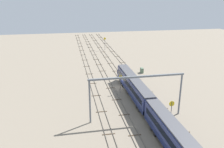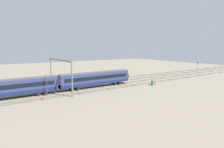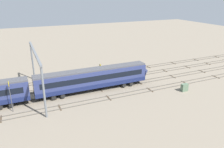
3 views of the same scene
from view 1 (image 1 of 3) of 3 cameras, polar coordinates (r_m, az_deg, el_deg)
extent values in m
plane|color=gray|center=(64.30, 1.71, -3.34)|extent=(210.92, 210.92, 0.00)
cube|color=#59544C|center=(66.28, 8.17, -2.77)|extent=(194.92, 0.07, 0.16)
cube|color=#59544C|center=(65.84, 6.98, -2.87)|extent=(194.92, 0.07, 0.16)
cube|color=#473828|center=(46.11, 17.39, -13.70)|extent=(0.24, 2.40, 0.08)
cube|color=#473828|center=(53.66, 12.53, -8.43)|extent=(0.24, 2.40, 0.08)
cube|color=#473828|center=(61.82, 9.00, -4.47)|extent=(0.24, 2.40, 0.08)
cube|color=#473828|center=(70.39, 6.33, -1.43)|extent=(0.24, 2.40, 0.08)
cube|color=#473828|center=(79.23, 4.26, 0.94)|extent=(0.24, 2.40, 0.08)
cube|color=#473828|center=(88.27, 2.61, 2.82)|extent=(0.24, 2.40, 0.08)
cube|color=#473828|center=(97.44, 1.26, 4.36)|extent=(0.24, 2.40, 0.08)
cube|color=#473828|center=(106.71, 0.14, 5.62)|extent=(0.24, 2.40, 0.08)
cube|color=#473828|center=(116.06, -0.80, 6.69)|extent=(0.24, 2.40, 0.08)
cube|color=#473828|center=(125.47, -1.61, 7.59)|extent=(0.24, 2.40, 0.08)
cube|color=#473828|center=(134.92, -2.30, 8.36)|extent=(0.24, 2.40, 0.08)
cube|color=#473828|center=(144.42, -2.91, 9.03)|extent=(0.24, 2.40, 0.08)
cube|color=#473828|center=(153.95, -3.44, 9.62)|extent=(0.24, 2.40, 0.08)
cube|color=#59544C|center=(64.96, 4.31, -3.08)|extent=(194.92, 0.07, 0.16)
cube|color=#59544C|center=(64.62, 3.08, -3.17)|extent=(194.92, 0.07, 0.16)
cube|color=#473828|center=(44.28, 11.94, -14.66)|extent=(0.24, 2.40, 0.08)
cube|color=#473828|center=(52.09, 7.81, -9.00)|extent=(0.24, 2.40, 0.08)
cube|color=#473828|center=(60.47, 4.87, -4.84)|extent=(0.24, 2.40, 0.08)
cube|color=#473828|center=(69.21, 2.68, -1.69)|extent=(0.24, 2.40, 0.08)
cube|color=#473828|center=(78.18, 1.00, 0.74)|extent=(0.24, 2.40, 0.08)
cube|color=#473828|center=(87.32, -0.34, 2.67)|extent=(0.24, 2.40, 0.08)
cube|color=#473828|center=(96.58, -1.42, 4.23)|extent=(0.24, 2.40, 0.08)
cube|color=#473828|center=(105.93, -2.32, 5.51)|extent=(0.24, 2.40, 0.08)
cube|color=#473828|center=(115.34, -3.07, 6.59)|extent=(0.24, 2.40, 0.08)
cube|color=#473828|center=(124.81, -3.71, 7.50)|extent=(0.24, 2.40, 0.08)
cube|color=#473828|center=(134.31, -4.27, 8.28)|extent=(0.24, 2.40, 0.08)
cube|color=#473828|center=(143.85, -4.75, 8.96)|extent=(0.24, 2.40, 0.08)
cube|color=#473828|center=(153.41, -5.17, 9.55)|extent=(0.24, 2.40, 0.08)
cube|color=#59544C|center=(63.96, 0.32, -3.38)|extent=(194.92, 0.07, 0.16)
cube|color=#59544C|center=(63.71, -0.95, -3.47)|extent=(194.92, 0.07, 0.16)
cube|color=#473828|center=(43.64, 5.65, -14.85)|extent=(0.24, 2.40, 0.08)
cube|color=#473828|center=(50.07, 3.08, -10.05)|extent=(0.24, 2.40, 0.08)
cube|color=#473828|center=(56.84, 1.17, -6.36)|extent=(0.24, 2.40, 0.08)
cube|color=#473828|center=(63.84, -0.31, -3.46)|extent=(0.24, 2.40, 0.08)
cube|color=#473828|center=(71.02, -1.49, -1.14)|extent=(0.24, 2.40, 0.08)
cube|color=#473828|center=(78.31, -2.45, 0.76)|extent=(0.24, 2.40, 0.08)
cube|color=#473828|center=(85.69, -3.25, 2.33)|extent=(0.24, 2.40, 0.08)
cube|color=#473828|center=(93.13, -3.92, 3.64)|extent=(0.24, 2.40, 0.08)
cube|color=#473828|center=(100.64, -4.49, 4.77)|extent=(0.24, 2.40, 0.08)
cube|color=#473828|center=(108.18, -4.99, 5.73)|extent=(0.24, 2.40, 0.08)
cube|color=#473828|center=(115.75, -5.42, 6.57)|extent=(0.24, 2.40, 0.08)
cube|color=#473828|center=(123.36, -5.80, 7.31)|extent=(0.24, 2.40, 0.08)
cube|color=#473828|center=(130.99, -6.13, 7.96)|extent=(0.24, 2.40, 0.08)
cube|color=#473828|center=(138.63, -6.43, 8.54)|extent=(0.24, 2.40, 0.08)
cube|color=#473828|center=(146.29, -6.70, 9.06)|extent=(0.24, 2.40, 0.08)
cube|color=#473828|center=(153.97, -6.94, 9.52)|extent=(0.24, 2.40, 0.08)
cube|color=#59544C|center=(63.27, -3.79, -3.67)|extent=(194.92, 0.07, 0.16)
cube|color=#59544C|center=(63.13, -5.08, -3.76)|extent=(194.92, 0.07, 0.16)
cube|color=#473828|center=(43.72, -0.83, -14.68)|extent=(0.24, 2.40, 0.08)
cube|color=#473828|center=(51.26, -2.63, -9.32)|extent=(0.24, 2.40, 0.08)
cube|color=#473828|center=(59.16, -3.92, -5.36)|extent=(0.24, 2.40, 0.08)
cube|color=#473828|center=(67.31, -4.89, -2.34)|extent=(0.24, 2.40, 0.08)
cube|color=#473828|center=(75.61, -5.64, 0.02)|extent=(0.24, 2.40, 0.08)
cube|color=#473828|center=(84.03, -6.25, 1.91)|extent=(0.24, 2.40, 0.08)
cube|color=#473828|center=(92.53, -6.74, 3.46)|extent=(0.24, 2.40, 0.08)
cube|color=#473828|center=(101.09, -7.16, 4.74)|extent=(0.24, 2.40, 0.08)
cube|color=#473828|center=(109.70, -7.50, 5.83)|extent=(0.24, 2.40, 0.08)
cube|color=#473828|center=(118.35, -7.80, 6.75)|extent=(0.24, 2.40, 0.08)
cube|color=#473828|center=(127.03, -8.06, 7.55)|extent=(0.24, 2.40, 0.08)
cube|color=#473828|center=(135.73, -8.29, 8.25)|extent=(0.24, 2.40, 0.08)
cube|color=#473828|center=(144.45, -8.49, 8.86)|extent=(0.24, 2.40, 0.08)
cube|color=#473828|center=(153.18, -8.67, 9.40)|extent=(0.24, 2.40, 0.08)
cube|color=navy|center=(57.99, 5.37, -2.89)|extent=(24.00, 2.90, 3.60)
cube|color=navy|center=(58.49, 5.33, -4.12)|extent=(24.00, 2.94, 0.90)
cube|color=#4C4C51|center=(57.30, 5.43, -1.07)|extent=(24.00, 2.50, 0.30)
cube|color=black|center=(58.24, 6.76, -2.38)|extent=(22.00, 0.04, 1.10)
cube|color=black|center=(57.45, 3.98, -2.60)|extent=(22.00, 0.04, 1.10)
cylinder|color=black|center=(51.48, 7.99, -8.65)|extent=(0.90, 2.70, 0.90)
cylinder|color=black|center=(52.99, 7.36, -7.79)|extent=(0.90, 2.70, 0.90)
cylinder|color=black|center=(64.88, 3.64, -2.59)|extent=(0.90, 2.70, 0.90)
cylinder|color=black|center=(66.50, 3.25, -2.04)|extent=(0.90, 2.70, 0.90)
cube|color=navy|center=(37.62, 16.41, -16.52)|extent=(24.00, 2.90, 3.60)
cube|color=#4C4C51|center=(36.56, 16.70, -14.00)|extent=(24.00, 2.50, 0.30)
cube|color=black|center=(38.01, 18.51, -15.56)|extent=(22.00, 0.04, 1.10)
cube|color=black|center=(36.79, 14.37, -16.38)|extent=(22.00, 0.04, 1.10)
cylinder|color=black|center=(43.88, 12.05, -14.12)|extent=(0.90, 2.70, 0.90)
cylinder|color=black|center=(45.28, 11.16, -12.94)|extent=(0.90, 2.70, 0.90)
cone|color=navy|center=(69.69, 2.43, 0.76)|extent=(1.60, 3.24, 3.24)
cylinder|color=slate|center=(50.62, 16.52, -4.95)|extent=(0.36, 0.36, 8.93)
cylinder|color=slate|center=(45.42, -5.51, -7.00)|extent=(0.36, 0.36, 8.93)
cube|color=slate|center=(45.41, 6.33, -0.70)|extent=(0.40, 19.63, 0.35)
cylinder|color=#4C4C51|center=(59.87, 2.06, -2.54)|extent=(0.12, 0.12, 4.88)
cylinder|color=yellow|center=(59.20, 2.08, -0.66)|extent=(0.05, 0.83, 0.83)
cube|color=black|center=(59.22, 2.07, -0.65)|extent=(0.02, 0.37, 0.12)
cylinder|color=#4C4C51|center=(109.20, -1.79, 7.49)|extent=(0.12, 0.12, 5.93)
cylinder|color=yellow|center=(108.79, -1.81, 8.78)|extent=(0.05, 1.05, 1.05)
cube|color=black|center=(108.82, -1.81, 8.78)|extent=(0.02, 0.47, 0.12)
cylinder|color=#4C4C51|center=(45.34, 14.36, -9.87)|extent=(0.12, 0.12, 5.72)
cylinder|color=yellow|center=(44.30, 14.59, -7.12)|extent=(0.05, 1.05, 1.05)
cube|color=black|center=(44.33, 14.57, -7.11)|extent=(0.02, 0.47, 0.12)
cube|color=#597259|center=(76.92, 7.40, 0.89)|extent=(1.49, 0.80, 1.63)
cube|color=#333333|center=(77.52, 7.23, 1.23)|extent=(0.02, 0.56, 0.24)
camera|label=2|loc=(71.42, 57.93, 0.69)|focal=29.20mm
camera|label=3|loc=(68.33, 46.02, 9.32)|focal=35.34mm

